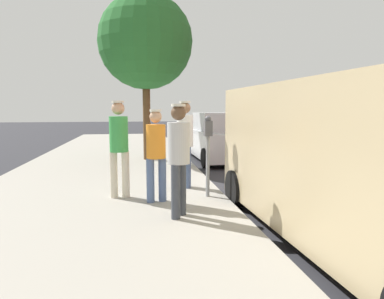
# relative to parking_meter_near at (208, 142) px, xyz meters

# --- Properties ---
(ground_plane) EXTENTS (80.00, 80.00, 0.00)m
(ground_plane) POSITION_rel_parking_meter_near_xyz_m (-1.35, -0.13, -1.18)
(ground_plane) COLOR #2D2D33
(sidewalk_slab) EXTENTS (5.00, 32.00, 0.15)m
(sidewalk_slab) POSITION_rel_parking_meter_near_xyz_m (2.15, -0.13, -1.11)
(sidewalk_slab) COLOR #9E998E
(sidewalk_slab) RESTS_ON ground
(parking_meter_near) EXTENTS (0.14, 0.18, 1.52)m
(parking_meter_near) POSITION_rel_parking_meter_near_xyz_m (0.00, 0.00, 0.00)
(parking_meter_near) COLOR gray
(parking_meter_near) RESTS_ON sidewalk_slab
(pedestrian_in_white) EXTENTS (0.34, 0.35, 1.81)m
(pedestrian_in_white) POSITION_rel_parking_meter_near_xyz_m (0.31, -0.83, 0.01)
(pedestrian_in_white) COLOR #4C608C
(pedestrian_in_white) RESTS_ON sidewalk_slab
(pedestrian_in_green) EXTENTS (0.36, 0.34, 1.80)m
(pedestrian_in_green) POSITION_rel_parking_meter_near_xyz_m (1.63, -0.19, 0.01)
(pedestrian_in_green) COLOR beige
(pedestrian_in_green) RESTS_ON sidewalk_slab
(pedestrian_in_gray) EXTENTS (0.34, 0.34, 1.73)m
(pedestrian_in_gray) POSITION_rel_parking_meter_near_xyz_m (0.69, 1.13, -0.04)
(pedestrian_in_gray) COLOR #383D47
(pedestrian_in_gray) RESTS_ON sidewalk_slab
(pedestrian_in_orange) EXTENTS (0.35, 0.34, 1.64)m
(pedestrian_in_orange) POSITION_rel_parking_meter_near_xyz_m (0.98, 0.22, -0.09)
(pedestrian_in_orange) COLOR #4C608C
(pedestrian_in_orange) RESTS_ON sidewalk_slab
(parked_van) EXTENTS (2.29, 5.27, 2.15)m
(parked_van) POSITION_rel_parking_meter_near_xyz_m (-1.50, 2.26, -0.03)
(parked_van) COLOR tan
(parked_van) RESTS_ON ground
(parked_sedan_behind) EXTENTS (2.07, 4.46, 1.65)m
(parked_sedan_behind) POSITION_rel_parking_meter_near_xyz_m (-1.56, -5.52, -0.43)
(parked_sedan_behind) COLOR #BCBCC1
(parked_sedan_behind) RESTS_ON ground
(street_tree) EXTENTS (2.97, 2.97, 5.21)m
(street_tree) POSITION_rel_parking_meter_near_xyz_m (0.98, -4.94, 2.68)
(street_tree) COLOR brown
(street_tree) RESTS_ON sidewalk_slab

